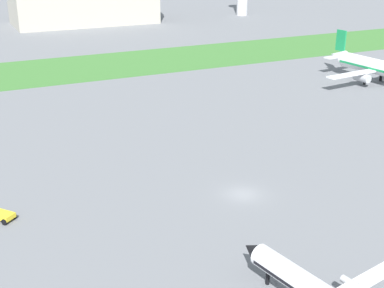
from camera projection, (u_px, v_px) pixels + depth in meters
ground_plane at (243, 194)px, 65.31m from camera, size 600.00×600.00×0.00m
grass_taxiway_strip at (86, 67)px, 129.28m from camera, size 360.00×28.00×0.08m
airplane_parked_jet_far at (378, 67)px, 113.56m from camera, size 28.37×27.88×10.03m
baggage_cart_near_gate at (3, 216)px, 59.07m from camera, size 2.87×2.95×0.90m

